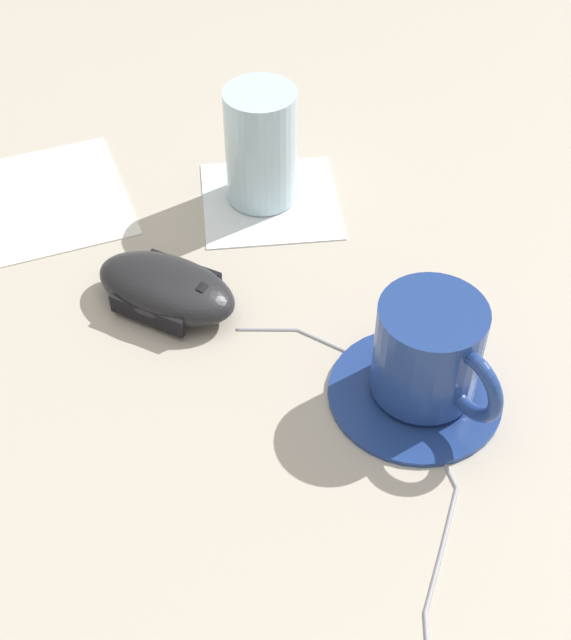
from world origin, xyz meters
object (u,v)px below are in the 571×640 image
Objects in this scene: saucer at (415,392)px; coffee_cup at (431,351)px; drinking_glass at (261,146)px; computer_mouse at (166,288)px.

coffee_cup reaches higher than saucer.
drinking_glass is (0.08, -0.25, 0.01)m from coffee_cup.
coffee_cup is at bearing -179.93° from saucer.
drinking_glass reaches higher than coffee_cup.
saucer is 0.26m from drinking_glass.
computer_mouse is (0.17, -0.12, -0.03)m from coffee_cup.
coffee_cup is at bearing 107.44° from drinking_glass.
saucer is 0.04m from coffee_cup.
drinking_glass is (-0.09, -0.12, 0.04)m from computer_mouse.
computer_mouse is at bearing 51.91° from drinking_glass.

